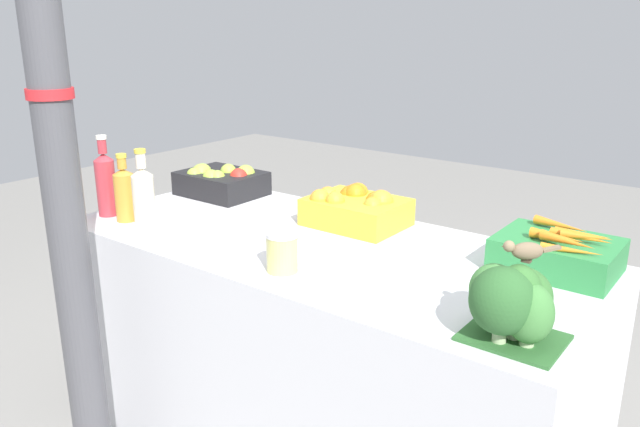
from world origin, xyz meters
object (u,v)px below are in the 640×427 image
carrot_crate (558,253)px  juice_bottle_cloudy (144,195)px  sparrow_bird (525,250)px  orange_crate (356,208)px  broccoli_pile (512,300)px  juice_bottle_amber (125,193)px  pickle_jar (282,252)px  support_pole (52,112)px  juice_bottle_ruby (106,182)px  apple_crate (221,181)px

carrot_crate → juice_bottle_cloudy: bearing=-160.3°
carrot_crate → sparrow_bird: 0.49m
orange_crate → broccoli_pile: bearing=-32.9°
carrot_crate → juice_bottle_amber: 1.48m
orange_crate → pickle_jar: (0.08, -0.49, -0.00)m
sparrow_bird → juice_bottle_cloudy: bearing=-40.9°
support_pole → juice_bottle_ruby: 0.60m
carrot_crate → juice_bottle_amber: (-1.41, -0.46, 0.05)m
support_pole → sparrow_bird: 1.31m
juice_bottle_amber → broccoli_pile: bearing=-0.8°
support_pole → carrot_crate: bearing=35.2°
support_pole → juice_bottle_amber: size_ratio=10.43×
orange_crate → broccoli_pile: 0.90m
carrot_crate → broccoli_pile: size_ratio=1.42×
sparrow_bird → broccoli_pile: bearing=15.8°
apple_crate → orange_crate: bearing=0.9°
juice_bottle_ruby → juice_bottle_amber: juice_bottle_ruby is taller
juice_bottle_amber → sparrow_bird: (1.46, 0.00, 0.11)m
carrot_crate → juice_bottle_ruby: bearing=-163.0°
support_pole → orange_crate: (0.46, 0.84, -0.39)m
apple_crate → juice_bottle_amber: juice_bottle_amber is taller
apple_crate → sparrow_bird: size_ratio=3.02×
support_pole → broccoli_pile: bearing=15.9°
juice_bottle_cloudy → apple_crate: bearing=101.5°
juice_bottle_ruby → juice_bottle_amber: (0.11, -0.00, -0.02)m
orange_crate → juice_bottle_amber: bearing=-145.9°
support_pole → broccoli_pile: (1.22, 0.35, -0.36)m
orange_crate → sparrow_bird: (0.77, -0.47, 0.15)m
orange_crate → sparrow_bird: sparrow_bird is taller
broccoli_pile → sparrow_bird: size_ratio=2.12×
juice_bottle_cloudy → carrot_crate: bearing=19.7°
apple_crate → juice_bottle_amber: (-0.02, -0.46, 0.04)m
support_pole → juice_bottle_ruby: support_pole is taller
apple_crate → juice_bottle_cloudy: juice_bottle_cloudy is taller
apple_crate → carrot_crate: size_ratio=1.00×
support_pole → juice_bottle_amber: 0.56m
support_pole → orange_crate: size_ratio=7.81×
pickle_jar → juice_bottle_ruby: bearing=178.4°
carrot_crate → pickle_jar: bearing=-142.5°
support_pole → broccoli_pile: size_ratio=11.10×
juice_bottle_ruby → juice_bottle_cloudy: (0.22, -0.00, -0.01)m
orange_crate → broccoli_pile: size_ratio=1.42×
juice_bottle_amber → sparrow_bird: 1.47m
broccoli_pile → pickle_jar: broccoli_pile is taller
orange_crate → carrot_crate: (0.71, -0.01, -0.01)m
juice_bottle_ruby → sparrow_bird: 1.58m
juice_bottle_ruby → support_pole: bearing=-47.2°
juice_bottle_cloudy → sparrow_bird: 1.36m
support_pole → apple_crate: 0.94m
apple_crate → juice_bottle_cloudy: (0.09, -0.46, 0.06)m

